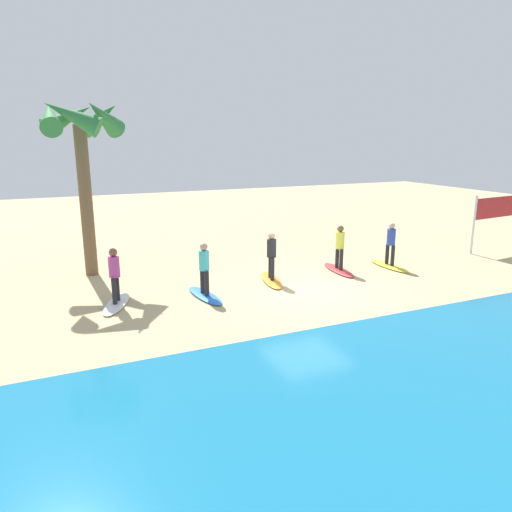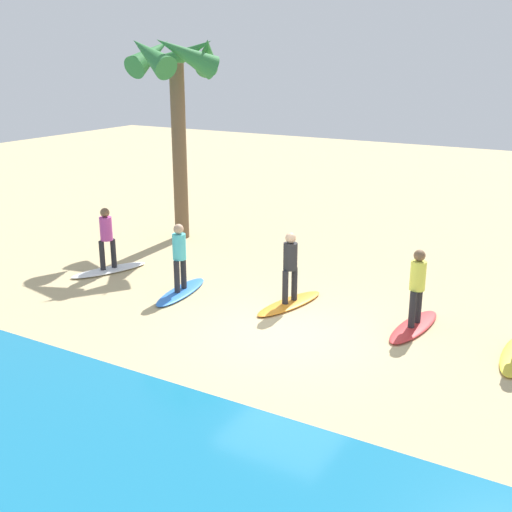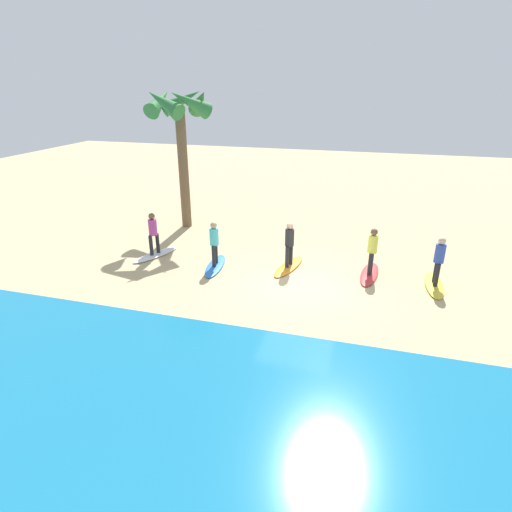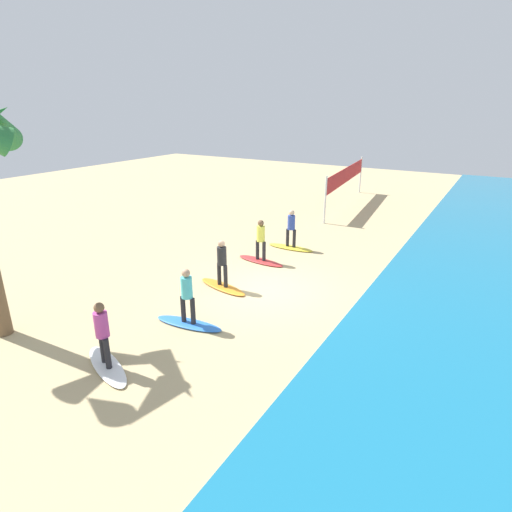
% 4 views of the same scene
% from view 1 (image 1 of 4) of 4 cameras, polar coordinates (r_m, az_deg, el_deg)
% --- Properties ---
extents(ground_plane, '(60.00, 60.00, 0.00)m').
position_cam_1_polar(ground_plane, '(15.65, 6.15, -4.08)').
color(ground_plane, tan).
extents(surfboard_yellow, '(0.57, 2.10, 0.09)m').
position_cam_1_polar(surfboard_yellow, '(18.99, 15.66, -1.14)').
color(surfboard_yellow, yellow).
rests_on(surfboard_yellow, ground).
extents(surfer_yellow, '(0.32, 0.46, 1.64)m').
position_cam_1_polar(surfer_yellow, '(18.76, 15.85, 1.78)').
color(surfer_yellow, '#232328').
rests_on(surfer_yellow, surfboard_yellow).
extents(surfboard_red, '(0.77, 2.15, 0.09)m').
position_cam_1_polar(surfboard_red, '(17.99, 9.87, -1.65)').
color(surfboard_red, red).
rests_on(surfboard_red, ground).
extents(surfer_red, '(0.32, 0.46, 1.64)m').
position_cam_1_polar(surfer_red, '(17.75, 10.01, 1.43)').
color(surfer_red, '#232328').
rests_on(surfer_red, surfboard_red).
extents(surfboard_orange, '(1.01, 2.17, 0.09)m').
position_cam_1_polar(surfboard_orange, '(16.49, 1.84, -2.90)').
color(surfboard_orange, orange).
rests_on(surfboard_orange, ground).
extents(surfer_orange, '(0.32, 0.45, 1.64)m').
position_cam_1_polar(surfer_orange, '(16.23, 1.87, 0.45)').
color(surfer_orange, '#232328').
rests_on(surfer_orange, surfboard_orange).
extents(surfboard_blue, '(0.82, 2.15, 0.09)m').
position_cam_1_polar(surfboard_blue, '(14.99, -6.13, -4.72)').
color(surfboard_blue, blue).
rests_on(surfboard_blue, ground).
extents(surfer_blue, '(0.32, 0.46, 1.64)m').
position_cam_1_polar(surfer_blue, '(14.70, -6.23, -1.06)').
color(surfer_blue, '#232328').
rests_on(surfer_blue, surfboard_blue).
extents(surfboard_white, '(1.32, 2.15, 0.09)m').
position_cam_1_polar(surfboard_white, '(14.80, -16.33, -5.48)').
color(surfboard_white, white).
rests_on(surfboard_white, ground).
extents(surfer_white, '(0.32, 0.44, 1.64)m').
position_cam_1_polar(surfer_white, '(14.51, -16.60, -1.78)').
color(surfer_white, '#232328').
rests_on(surfer_white, surfboard_white).
extents(palm_tree, '(2.88, 3.03, 6.22)m').
position_cam_1_polar(palm_tree, '(17.68, -20.32, 13.62)').
color(palm_tree, brown).
rests_on(palm_tree, ground).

